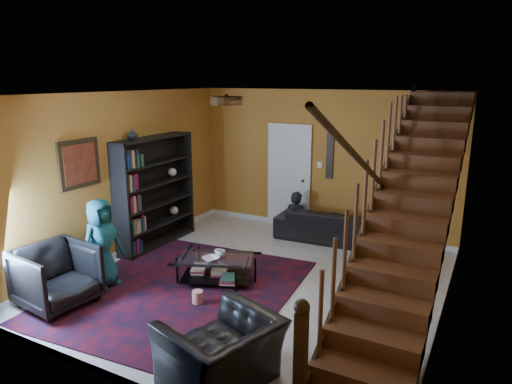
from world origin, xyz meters
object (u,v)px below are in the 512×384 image
at_px(coffee_table, 216,269).
at_px(armchair_right, 221,352).
at_px(sofa, 331,225).
at_px(bookshelf, 156,194).
at_px(armchair_left, 57,276).

bearing_deg(coffee_table, armchair_right, -55.84).
xyz_separation_m(sofa, coffee_table, (-0.90, -2.62, -0.07)).
height_order(bookshelf, coffee_table, bookshelf).
distance_m(bookshelf, sofa, 3.33).
height_order(armchair_left, armchair_right, armchair_left).
bearing_deg(sofa, coffee_table, 67.97).
relative_size(sofa, armchair_right, 1.92).
height_order(sofa, coffee_table, sofa).
bearing_deg(sofa, armchair_left, 56.78).
bearing_deg(coffee_table, armchair_left, -134.24).
bearing_deg(armchair_right, armchair_left, -79.67).
xyz_separation_m(sofa, armchair_left, (-2.43, -4.19, 0.12)).
height_order(armchair_left, coffee_table, armchair_left).
xyz_separation_m(bookshelf, armchair_right, (3.19, -2.85, -0.62)).
relative_size(bookshelf, armchair_right, 1.86).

